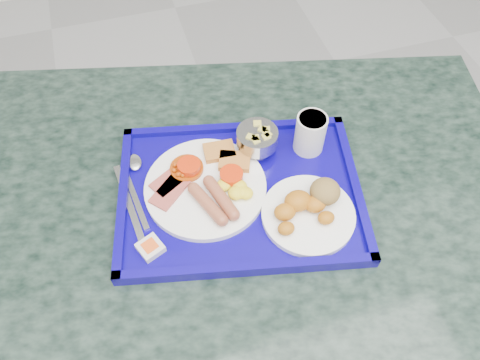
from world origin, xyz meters
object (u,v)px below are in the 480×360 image
object	(u,v)px
table	(232,243)
tray	(240,194)
main_plate	(209,185)
bread_plate	(310,208)
juice_cup	(310,132)
fruit_bowl	(257,138)

from	to	relation	value
table	tray	distance (m)	0.21
tray	main_plate	world-z (taller)	main_plate
main_plate	bread_plate	size ratio (longest dim) A/B	1.35
table	main_plate	bearing A→B (deg)	149.90
bread_plate	table	bearing A→B (deg)	145.80
main_plate	bread_plate	bearing A→B (deg)	-33.31
table	juice_cup	size ratio (longest dim) A/B	15.60
bread_plate	juice_cup	xyz separation A→B (m)	(0.06, 0.15, 0.03)
tray	bread_plate	size ratio (longest dim) A/B	3.02
main_plate	table	bearing A→B (deg)	-30.10
fruit_bowl	juice_cup	world-z (taller)	juice_cup
tray	bread_plate	bearing A→B (deg)	-37.37
table	fruit_bowl	size ratio (longest dim) A/B	16.02
table	fruit_bowl	bearing A→B (deg)	46.48
bread_plate	fruit_bowl	size ratio (longest dim) A/B	2.09
main_plate	fruit_bowl	size ratio (longest dim) A/B	2.82
main_plate	fruit_bowl	bearing A→B (deg)	28.61
table	fruit_bowl	world-z (taller)	fruit_bowl
bread_plate	juice_cup	bearing A→B (deg)	68.96
tray	main_plate	xyz separation A→B (m)	(-0.06, 0.03, 0.02)
main_plate	fruit_bowl	xyz separation A→B (m)	(0.12, 0.07, 0.03)
main_plate	tray	bearing A→B (deg)	-24.10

